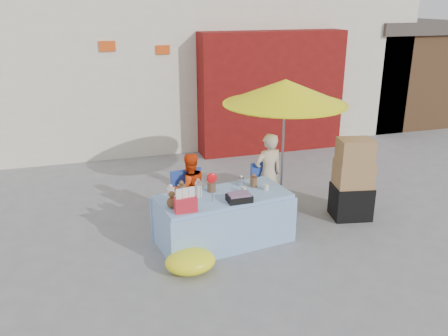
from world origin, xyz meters
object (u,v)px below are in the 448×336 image
object	(u,v)px
market_table	(223,218)
vendor_beige	(268,174)
umbrella	(285,92)
chair_left	(192,212)
vendor_orange	(190,189)
box_stack	(353,182)
chair_right	(270,201)

from	to	relation	value
market_table	vendor_beige	bearing A→B (deg)	28.07
market_table	umbrella	xyz separation A→B (m)	(1.24, 0.84, 1.53)
chair_left	vendor_orange	xyz separation A→B (m)	(0.00, 0.13, 0.30)
vendor_orange	vendor_beige	world-z (taller)	vendor_beige
chair_left	box_stack	world-z (taller)	box_stack
market_table	vendor_beige	distance (m)	1.21
chair_left	chair_right	distance (m)	1.25
market_table	vendor_beige	world-z (taller)	vendor_beige
vendor_orange	vendor_beige	distance (m)	1.25
market_table	chair_left	world-z (taller)	market_table
vendor_beige	market_table	bearing A→B (deg)	27.23
market_table	umbrella	world-z (taller)	umbrella
chair_right	box_stack	world-z (taller)	box_stack
chair_right	chair_left	bearing A→B (deg)	170.95
market_table	box_stack	size ratio (longest dim) A/B	1.52
market_table	box_stack	bearing A→B (deg)	-3.52
market_table	vendor_orange	distance (m)	0.78
market_table	chair_right	world-z (taller)	market_table
market_table	vendor_orange	xyz separation A→B (m)	(-0.31, 0.69, 0.20)
market_table	chair_left	xyz separation A→B (m)	(-0.31, 0.56, -0.11)
chair_left	umbrella	xyz separation A→B (m)	(1.55, 0.28, 1.64)
chair_left	umbrella	world-z (taller)	umbrella
market_table	box_stack	xyz separation A→B (m)	(2.13, 0.17, 0.22)
umbrella	box_stack	xyz separation A→B (m)	(0.88, -0.67, -1.31)
vendor_beige	box_stack	distance (m)	1.29
chair_left	umbrella	distance (m)	2.27
chair_left	chair_right	size ratio (longest dim) A/B	1.00
chair_right	vendor_orange	size ratio (longest dim) A/B	0.76
market_table	umbrella	bearing A→B (deg)	25.91
vendor_beige	vendor_orange	bearing A→B (deg)	-9.05
vendor_beige	umbrella	world-z (taller)	umbrella
chair_right	box_stack	distance (m)	1.29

